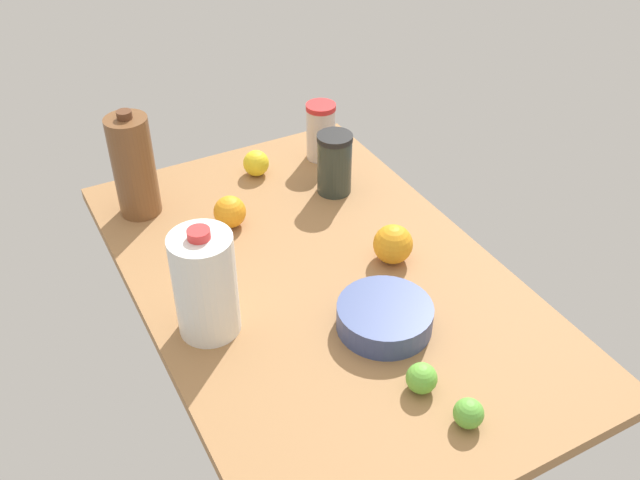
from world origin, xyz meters
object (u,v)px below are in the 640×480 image
shaker_bottle (334,164)px  chocolate_milk_jug (134,166)px  tumbler_cup (321,131)px  milk_jug (205,284)px  lemon_by_jug (256,163)px  orange_near_front (230,212)px  lime_far_back (468,413)px  mixing_bowl (385,317)px  lime_loose (422,378)px  orange_beside_bowl (393,244)px

shaker_bottle → chocolate_milk_jug: chocolate_milk_jug is taller
tumbler_cup → milk_jug: 70.75cm
milk_jug → shaker_bottle: bearing=124.7°
lemon_by_jug → orange_near_front: orange_near_front is taller
lime_far_back → lemon_by_jug: lemon_by_jug is taller
mixing_bowl → tumbler_cup: bearing=162.6°
chocolate_milk_jug → lime_loose: size_ratio=4.70×
shaker_bottle → lime_loose: 68.13cm
milk_jug → mixing_bowl: bearing=62.1°
lemon_by_jug → orange_beside_bowl: bearing=14.1°
mixing_bowl → chocolate_milk_jug: bearing=-153.8°
lime_far_back → lemon_by_jug: (-92.39, 1.29, 0.73)cm
shaker_bottle → orange_near_front: size_ratio=2.08×
mixing_bowl → orange_near_front: 48.92cm
shaker_bottle → orange_near_front: (1.48, -29.23, -4.22)cm
orange_near_front → chocolate_milk_jug: bearing=-133.2°
orange_near_front → orange_beside_bowl: 39.94cm
lime_far_back → lime_loose: lime_loose is taller
milk_jug → lime_loose: size_ratio=4.20×
milk_jug → chocolate_milk_jug: bearing=-179.9°
shaker_bottle → orange_beside_bowl: 31.33cm
lemon_by_jug → orange_near_front: size_ratio=0.88×
milk_jug → lime_loose: (33.38, 28.01, -8.47)cm
lime_loose → orange_beside_bowl: orange_beside_bowl is taller
orange_beside_bowl → lime_far_back: bearing=-16.5°
lemon_by_jug → orange_beside_bowl: size_ratio=0.77×
lemon_by_jug → orange_beside_bowl: 49.19cm
lime_far_back → orange_beside_bowl: size_ratio=0.61×
mixing_bowl → lime_loose: size_ratio=3.33×
shaker_bottle → milk_jug: milk_jug is taller
tumbler_cup → lemon_by_jug: 19.86cm
tumbler_cup → orange_near_front: (18.05, -34.23, -4.12)cm
tumbler_cup → lime_far_back: bearing=-12.6°
mixing_bowl → milk_jug: milk_jug is taller
chocolate_milk_jug → orange_beside_bowl: 63.94cm
shaker_bottle → orange_near_front: 29.57cm
mixing_bowl → lime_loose: lime_loose is taller
orange_near_front → mixing_bowl: bearing=16.4°
shaker_bottle → orange_beside_bowl: (31.03, -2.35, -3.65)cm
milk_jug → chocolate_milk_jug: (-46.65, -0.06, 1.44)cm
lime_far_back → lemon_by_jug: 92.40cm
orange_beside_bowl → chocolate_milk_jug: bearing=-136.0°
chocolate_milk_jug → lemon_by_jug: chocolate_milk_jug is taller
lime_far_back → orange_near_front: size_ratio=0.70×
mixing_bowl → lemon_by_jug: bearing=179.0°
lime_far_back → milk_jug: bearing=-144.9°
lemon_by_jug → lime_loose: bearing=-2.8°
shaker_bottle → lime_loose: size_ratio=2.79×
lemon_by_jug → orange_beside_bowl: (47.70, 11.97, 1.02)cm
lime_far_back → chocolate_milk_jug: bearing=-161.2°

